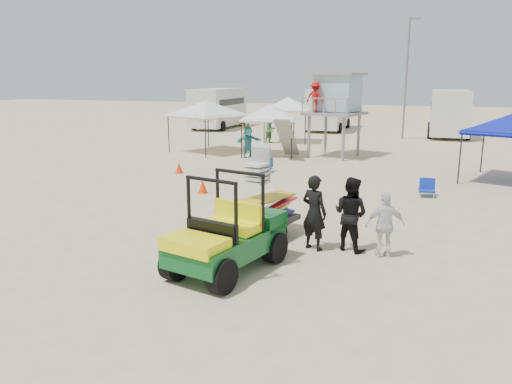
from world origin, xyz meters
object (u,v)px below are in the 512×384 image
(surf_trailer, at_px, (259,206))
(man_left, at_px, (314,213))
(utility_cart, at_px, (225,228))
(lifeguard_tower, at_px, (334,96))

(surf_trailer, distance_m, man_left, 1.55)
(utility_cart, height_order, lifeguard_tower, lifeguard_tower)
(man_left, bearing_deg, lifeguard_tower, -58.98)
(surf_trailer, relative_size, lifeguard_tower, 0.62)
(utility_cart, bearing_deg, surf_trailer, 89.82)
(utility_cart, xyz_separation_m, lifeguard_tower, (-0.73, 17.03, 2.20))
(surf_trailer, distance_m, lifeguard_tower, 14.88)
(surf_trailer, xyz_separation_m, man_left, (1.52, -0.30, 0.03))
(utility_cart, xyz_separation_m, surf_trailer, (0.01, 2.34, -0.08))
(man_left, bearing_deg, utility_cart, 75.68)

